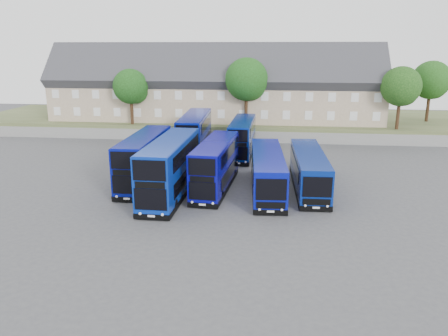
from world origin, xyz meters
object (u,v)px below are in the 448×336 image
dd_front_mid (171,169)px  tree_west (132,88)px  tree_east (402,88)px  coach_east_a (267,172)px  tree_mid (248,81)px  tree_far (432,82)px  dd_front_left (145,160)px

dd_front_mid → tree_west: tree_west is taller
dd_front_mid → tree_east: tree_east is taller
coach_east_a → tree_east: 28.04m
tree_mid → tree_far: bearing=14.0°
dd_front_left → tree_east: bearing=35.6°
coach_east_a → tree_far: (22.83, 28.69, 6.03)m
dd_front_left → coach_east_a: dd_front_left is taller
dd_front_mid → tree_mid: tree_mid is taller
coach_east_a → dd_front_left: bearing=171.6°
tree_west → tree_far: 42.58m
tree_mid → tree_east: tree_mid is taller
tree_far → tree_mid: bearing=-166.0°
tree_far → coach_east_a: bearing=-128.5°
tree_mid → dd_front_mid: bearing=-101.9°
tree_west → tree_far: size_ratio=0.88×
tree_west → tree_far: tree_far is taller
tree_mid → tree_far: (26.00, 6.50, -0.34)m
tree_mid → tree_east: 20.02m
dd_front_mid → tree_west: 26.64m
dd_front_mid → coach_east_a: dd_front_mid is taller
dd_front_mid → tree_far: size_ratio=1.41×
tree_west → tree_mid: 16.04m
dd_front_mid → tree_east: size_ratio=1.50×
tree_mid → tree_east: (20.00, -0.50, -0.68)m
tree_east → dd_front_mid: bearing=-136.5°
dd_front_mid → coach_east_a: size_ratio=0.95×
dd_front_left → dd_front_mid: (3.23, -3.17, 0.15)m
dd_front_left → tree_far: 44.46m
tree_mid → tree_far: size_ratio=1.06×
dd_front_mid → tree_mid: bearing=79.3°
dd_front_left → tree_far: size_ratio=1.32×
tree_far → dd_front_left: bearing=-141.1°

